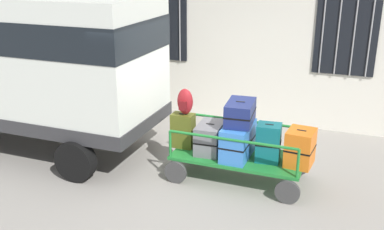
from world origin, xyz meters
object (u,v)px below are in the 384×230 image
at_px(suitcase_center_middle, 240,113).
at_px(suitcase_right_bottom, 300,148).
at_px(luggage_cart, 238,160).
at_px(suitcase_center_bottom, 238,141).
at_px(suitcase_midright_bottom, 268,143).
at_px(backpack, 185,102).
at_px(suitcase_left_bottom, 183,130).
at_px(van, 29,57).
at_px(suitcase_midleft_bottom, 210,138).

xyz_separation_m(suitcase_center_middle, suitcase_right_bottom, (0.99, -0.02, -0.45)).
distance_m(luggage_cart, suitcase_center_bottom, 0.36).
distance_m(suitcase_midright_bottom, backpack, 1.53).
distance_m(luggage_cart, suitcase_left_bottom, 1.06).
relative_size(suitcase_center_bottom, suitcase_midright_bottom, 1.34).
relative_size(van, backpack, 10.94).
xyz_separation_m(suitcase_midleft_bottom, suitcase_right_bottom, (1.48, 0.01, 0.05)).
relative_size(suitcase_midleft_bottom, suitcase_right_bottom, 1.17).
xyz_separation_m(suitcase_left_bottom, suitcase_center_middle, (0.99, 0.02, 0.44)).
xyz_separation_m(van, suitcase_center_bottom, (4.01, 0.01, -1.07)).
relative_size(luggage_cart, suitcase_left_bottom, 3.69).
bearing_deg(suitcase_center_middle, luggage_cart, -90.00).
relative_size(suitcase_center_bottom, suitcase_center_middle, 1.16).
bearing_deg(backpack, suitcase_center_middle, 1.32).
bearing_deg(backpack, suitcase_midright_bottom, -1.41).
xyz_separation_m(suitcase_left_bottom, suitcase_midleft_bottom, (0.49, -0.01, -0.05)).
xyz_separation_m(suitcase_center_bottom, suitcase_center_middle, (0.00, 0.07, 0.46)).
distance_m(suitcase_midleft_bottom, suitcase_midright_bottom, 0.99).
distance_m(suitcase_right_bottom, backpack, 2.00).
bearing_deg(suitcase_midright_bottom, van, -179.76).
bearing_deg(suitcase_center_middle, suitcase_left_bottom, -178.79).
height_order(suitcase_center_bottom, suitcase_center_middle, suitcase_center_middle).
xyz_separation_m(suitcase_left_bottom, backpack, (0.04, -0.00, 0.52)).
bearing_deg(suitcase_right_bottom, suitcase_midleft_bottom, -179.66).
xyz_separation_m(suitcase_midleft_bottom, backpack, (-0.45, 0.01, 0.57)).
height_order(luggage_cart, suitcase_center_bottom, suitcase_center_bottom).
height_order(suitcase_left_bottom, suitcase_center_bottom, suitcase_left_bottom).
xyz_separation_m(suitcase_left_bottom, suitcase_center_bottom, (0.99, -0.05, -0.02)).
bearing_deg(suitcase_midright_bottom, luggage_cart, 176.77).
xyz_separation_m(van, suitcase_left_bottom, (3.03, 0.06, -1.05)).
height_order(suitcase_midright_bottom, suitcase_right_bottom, suitcase_midright_bottom).
relative_size(suitcase_midleft_bottom, suitcase_center_middle, 0.95).
distance_m(suitcase_left_bottom, suitcase_midright_bottom, 1.48).
bearing_deg(backpack, suitcase_center_bottom, -2.80).
relative_size(suitcase_midright_bottom, suitcase_right_bottom, 1.07).
relative_size(suitcase_midright_bottom, backpack, 1.42).
distance_m(luggage_cart, suitcase_midright_bottom, 0.63).
bearing_deg(luggage_cart, suitcase_left_bottom, 179.50).
relative_size(luggage_cart, suitcase_midleft_bottom, 3.23).
distance_m(suitcase_midleft_bottom, suitcase_center_middle, 0.70).
xyz_separation_m(suitcase_center_middle, backpack, (-0.95, -0.02, 0.08)).
height_order(luggage_cart, suitcase_midleft_bottom, suitcase_midleft_bottom).
bearing_deg(luggage_cart, van, -179.34).
relative_size(suitcase_center_middle, backpack, 1.63).
relative_size(suitcase_left_bottom, backpack, 1.36).
relative_size(luggage_cart, suitcase_right_bottom, 3.79).
bearing_deg(suitcase_left_bottom, suitcase_midright_bottom, -1.41).
height_order(van, backpack, van).
relative_size(suitcase_midleft_bottom, backpack, 1.56).
bearing_deg(suitcase_center_middle, suitcase_midright_bottom, -6.63).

